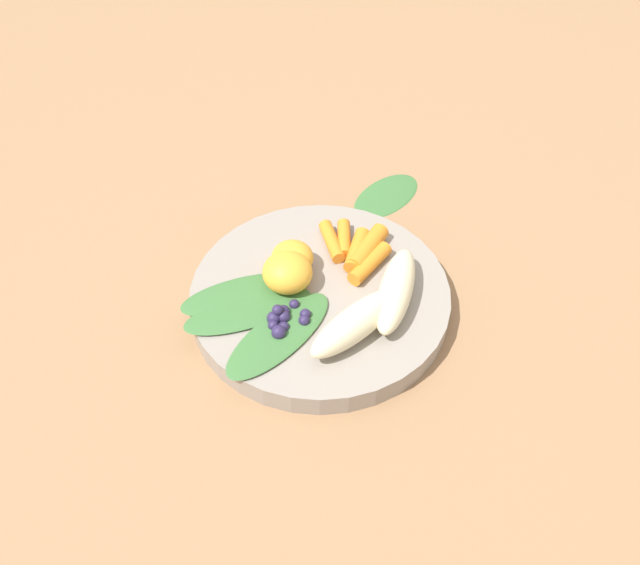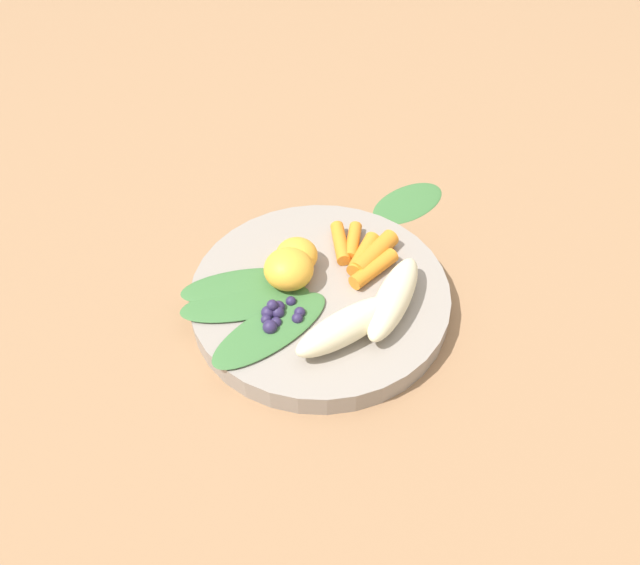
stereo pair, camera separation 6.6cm
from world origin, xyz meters
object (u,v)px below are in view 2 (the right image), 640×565
at_px(kale_leaf_stray, 408,202).
at_px(orange_segment_near, 289,269).
at_px(banana_peeled_right, 348,326).
at_px(banana_peeled_left, 393,298).
at_px(bowl, 320,297).

bearing_deg(kale_leaf_stray, orange_segment_near, -171.63).
bearing_deg(banana_peeled_right, kale_leaf_stray, 35.52).
relative_size(banana_peeled_left, orange_segment_near, 2.26).
distance_m(bowl, kale_leaf_stray, 0.20).
bearing_deg(kale_leaf_stray, banana_peeled_left, -140.43).
distance_m(banana_peeled_right, kale_leaf_stray, 0.25).
bearing_deg(orange_segment_near, kale_leaf_stray, -78.27).
distance_m(bowl, banana_peeled_right, 0.07).
distance_m(banana_peeled_left, kale_leaf_stray, 0.20).
bearing_deg(banana_peeled_right, bowl, 77.89).
bearing_deg(banana_peeled_left, kale_leaf_stray, 13.44).
height_order(bowl, kale_leaf_stray, bowl).
distance_m(banana_peeled_right, orange_segment_near, 0.09).
distance_m(orange_segment_near, kale_leaf_stray, 0.22).
xyz_separation_m(bowl, banana_peeled_right, (-0.07, 0.02, 0.03)).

